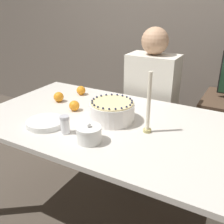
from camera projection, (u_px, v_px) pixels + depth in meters
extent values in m
plane|color=#4C4238|center=(106.00, 212.00, 1.93)|extent=(12.00, 12.00, 0.00)
cube|color=slate|center=(178.00, 15.00, 2.54)|extent=(8.00, 0.05, 2.60)
cube|color=beige|center=(105.00, 122.00, 1.64)|extent=(1.60, 0.96, 0.03)
cylinder|color=beige|center=(61.00, 125.00, 2.45)|extent=(0.07, 0.07, 0.73)
cylinder|color=white|center=(112.00, 112.00, 1.60)|extent=(0.27, 0.27, 0.11)
cylinder|color=beige|center=(112.00, 103.00, 1.57)|extent=(0.26, 0.26, 0.01)
sphere|color=#23284C|center=(130.00, 105.00, 1.52)|extent=(0.01, 0.01, 0.01)
sphere|color=#23284C|center=(132.00, 103.00, 1.55)|extent=(0.01, 0.01, 0.01)
sphere|color=#23284C|center=(132.00, 101.00, 1.58)|extent=(0.01, 0.01, 0.01)
sphere|color=#23284C|center=(130.00, 98.00, 1.61)|extent=(0.01, 0.01, 0.01)
sphere|color=#23284C|center=(127.00, 97.00, 1.64)|extent=(0.01, 0.01, 0.01)
sphere|color=#23284C|center=(122.00, 95.00, 1.66)|extent=(0.01, 0.01, 0.01)
sphere|color=#23284C|center=(117.00, 95.00, 1.68)|extent=(0.01, 0.01, 0.01)
sphere|color=#23284C|center=(112.00, 94.00, 1.68)|extent=(0.01, 0.01, 0.01)
sphere|color=#23284C|center=(106.00, 95.00, 1.68)|extent=(0.01, 0.01, 0.01)
sphere|color=#23284C|center=(101.00, 96.00, 1.66)|extent=(0.01, 0.01, 0.01)
sphere|color=#23284C|center=(97.00, 97.00, 1.64)|extent=(0.01, 0.01, 0.01)
sphere|color=#23284C|center=(94.00, 99.00, 1.61)|extent=(0.01, 0.01, 0.01)
sphere|color=#23284C|center=(92.00, 101.00, 1.58)|extent=(0.01, 0.01, 0.01)
sphere|color=#23284C|center=(92.00, 103.00, 1.54)|extent=(0.01, 0.01, 0.01)
sphere|color=#23284C|center=(94.00, 105.00, 1.51)|extent=(0.01, 0.01, 0.01)
sphere|color=#23284C|center=(98.00, 107.00, 1.49)|extent=(0.01, 0.01, 0.01)
sphere|color=#23284C|center=(103.00, 108.00, 1.47)|extent=(0.01, 0.01, 0.01)
sphere|color=#23284C|center=(109.00, 109.00, 1.46)|extent=(0.01, 0.01, 0.01)
sphere|color=#23284C|center=(116.00, 109.00, 1.46)|extent=(0.01, 0.01, 0.01)
sphere|color=#23284C|center=(122.00, 108.00, 1.47)|extent=(0.01, 0.01, 0.01)
sphere|color=#23284C|center=(127.00, 107.00, 1.49)|extent=(0.01, 0.01, 0.01)
cylinder|color=white|center=(89.00, 135.00, 1.37)|extent=(0.13, 0.13, 0.07)
cylinder|color=white|center=(89.00, 128.00, 1.35)|extent=(0.14, 0.14, 0.01)
sphere|color=white|center=(89.00, 125.00, 1.34)|extent=(0.02, 0.02, 0.02)
cylinder|color=white|center=(65.00, 126.00, 1.46)|extent=(0.05, 0.05, 0.09)
cylinder|color=silver|center=(64.00, 118.00, 1.44)|extent=(0.05, 0.05, 0.02)
cylinder|color=white|center=(46.00, 124.00, 1.56)|extent=(0.23, 0.23, 0.01)
cylinder|color=white|center=(46.00, 123.00, 1.56)|extent=(0.23, 0.23, 0.01)
cylinder|color=white|center=(45.00, 122.00, 1.55)|extent=(0.23, 0.23, 0.01)
cylinder|color=white|center=(45.00, 121.00, 1.55)|extent=(0.23, 0.23, 0.01)
cylinder|color=tan|center=(147.00, 130.00, 1.48)|extent=(0.05, 0.05, 0.02)
cylinder|color=silver|center=(149.00, 102.00, 1.41)|extent=(0.02, 0.02, 0.33)
sphere|color=orange|center=(81.00, 90.00, 2.04)|extent=(0.07, 0.07, 0.07)
sphere|color=orange|center=(59.00, 97.00, 1.90)|extent=(0.07, 0.07, 0.07)
sphere|color=orange|center=(74.00, 106.00, 1.75)|extent=(0.07, 0.07, 0.07)
cube|color=#2D2D38|center=(148.00, 146.00, 2.37)|extent=(0.34, 0.34, 0.45)
cube|color=silver|center=(152.00, 91.00, 2.16)|extent=(0.40, 0.24, 0.60)
sphere|color=tan|center=(155.00, 41.00, 2.00)|extent=(0.21, 0.21, 0.21)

